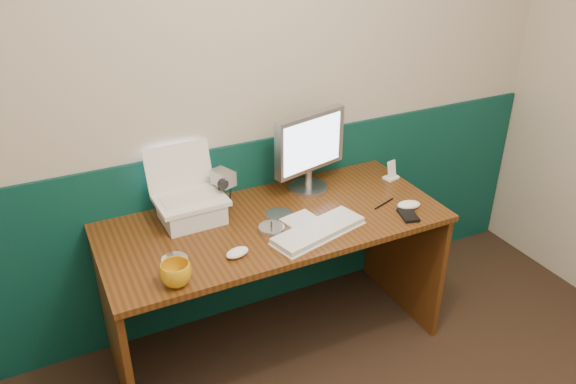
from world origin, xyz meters
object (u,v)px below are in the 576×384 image
mug (176,274)px  desk (275,285)px  monitor (309,152)px  laptop (188,177)px  camcorder (224,192)px  keyboard (318,231)px

mug → desk: bearing=26.9°
monitor → mug: size_ratio=3.39×
laptop → monitor: size_ratio=0.76×
desk → camcorder: camcorder is taller
monitor → keyboard: size_ratio=0.93×
keyboard → mug: mug is taller
desk → laptop: laptop is taller
monitor → mug: monitor is taller
desk → keyboard: 0.45m
laptop → camcorder: 0.22m
desk → mug: (-0.54, -0.27, 0.42)m
monitor → camcorder: (-0.46, -0.00, -0.12)m
keyboard → laptop: bearing=127.6°
monitor → keyboard: monitor is taller
mug → camcorder: camcorder is taller
keyboard → mug: (-0.67, -0.08, 0.04)m
monitor → keyboard: 0.47m
desk → monitor: (0.29, 0.21, 0.58)m
keyboard → desk: bearing=108.9°
monitor → keyboard: (-0.16, -0.40, -0.19)m
desk → laptop: bearing=153.5°
desk → keyboard: (0.13, -0.19, 0.39)m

